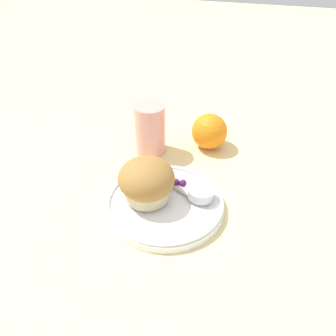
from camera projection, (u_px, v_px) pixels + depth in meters
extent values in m
plane|color=beige|center=(164.00, 211.00, 0.67)|extent=(3.00, 3.00, 0.00)
cylinder|color=white|center=(166.00, 205.00, 0.67)|extent=(0.21, 0.21, 0.01)
torus|color=white|center=(166.00, 201.00, 0.67)|extent=(0.21, 0.21, 0.01)
cylinder|color=beige|center=(147.00, 189.00, 0.66)|extent=(0.08, 0.08, 0.03)
ellipsoid|color=olive|center=(146.00, 178.00, 0.65)|extent=(0.10, 0.10, 0.07)
cylinder|color=silver|center=(201.00, 193.00, 0.67)|extent=(0.05, 0.05, 0.02)
cylinder|color=beige|center=(201.00, 190.00, 0.66)|extent=(0.04, 0.04, 0.00)
sphere|color=#4C194C|center=(176.00, 182.00, 0.69)|extent=(0.01, 0.01, 0.01)
sphere|color=#4C194C|center=(183.00, 183.00, 0.69)|extent=(0.01, 0.01, 0.01)
cube|color=silver|center=(172.00, 182.00, 0.70)|extent=(0.14, 0.09, 0.00)
sphere|color=orange|center=(209.00, 131.00, 0.81)|extent=(0.08, 0.08, 0.08)
cylinder|color=#E5998C|center=(150.00, 129.00, 0.79)|extent=(0.07, 0.07, 0.11)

